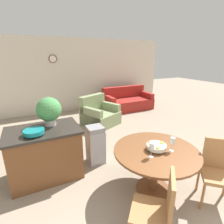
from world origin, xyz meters
TOP-DOWN VIEW (x-y plane):
  - wall_back at (-0.00, 6.04)m, footprint 8.00×0.09m
  - dining_table at (0.11, 1.12)m, footprint 1.28×1.28m
  - dining_chair_near_left at (-0.42, 0.42)m, footprint 0.59×0.59m
  - dining_chair_near_right at (0.81, 0.58)m, footprint 0.59×0.59m
  - fruit_bowl at (0.11, 1.12)m, footprint 0.30×0.30m
  - wine_glass_left at (-0.08, 1.00)m, footprint 0.07×0.07m
  - wine_glass_right at (0.30, 0.99)m, footprint 0.07×0.07m
  - kitchen_island at (-1.37, 2.25)m, footprint 1.20×0.80m
  - teal_bowl at (-1.50, 2.07)m, footprint 0.31×0.31m
  - potted_plant at (-1.22, 2.39)m, footprint 0.42×0.42m
  - trash_bin at (-0.43, 2.26)m, footprint 0.32×0.32m
  - couch at (2.07, 5.19)m, footprint 1.87×0.99m
  - armchair at (0.42, 4.17)m, footprint 1.24×1.23m

SIDE VIEW (x-z plane):
  - couch at x=2.07m, z-range -0.14..0.73m
  - armchair at x=0.42m, z-range -0.15..0.74m
  - trash_bin at x=-0.43m, z-range 0.00..0.77m
  - kitchen_island at x=-1.37m, z-range 0.00..0.91m
  - dining_chair_near_left at x=-0.42m, z-range 0.05..1.00m
  - dining_chair_near_right at x=0.81m, z-range 0.05..1.00m
  - dining_table at x=0.11m, z-range 0.20..0.93m
  - fruit_bowl at x=0.11m, z-range 0.73..0.85m
  - wine_glass_left at x=-0.08m, z-range 0.78..1.00m
  - wine_glass_right at x=0.30m, z-range 0.78..1.00m
  - teal_bowl at x=-1.50m, z-range 0.92..1.01m
  - potted_plant at x=-1.22m, z-range 0.93..1.43m
  - wall_back at x=0.00m, z-range 0.00..2.70m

